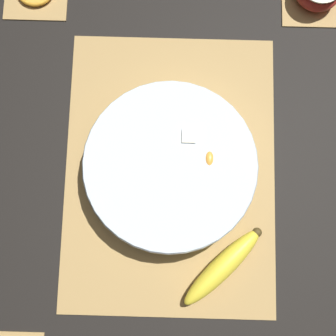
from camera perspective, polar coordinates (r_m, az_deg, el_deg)
ground_plane at (r=0.86m, az=0.00°, el=-0.35°), size 6.00×6.00×0.00m
bamboo_mat_center at (r=0.86m, az=0.00°, el=-0.32°), size 0.52×0.38×0.01m
fruit_salad_bowl at (r=0.82m, az=-0.03°, el=0.17°), size 0.30×0.30×0.07m
whole_banana at (r=0.83m, az=6.45°, el=-11.82°), size 0.15×0.15×0.04m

